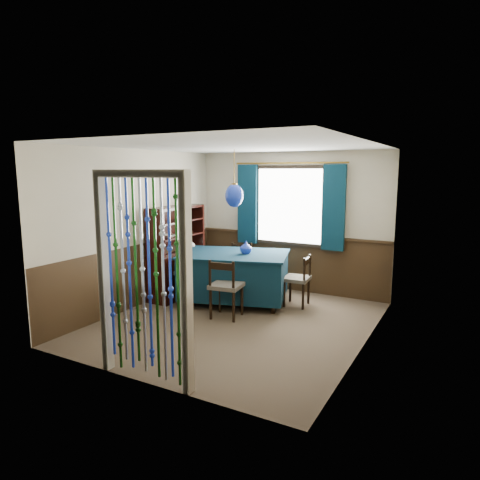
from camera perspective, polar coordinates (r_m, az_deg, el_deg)
The scene contains 22 objects.
floor at distance 6.29m, azimuth -0.48°, elevation -10.94°, with size 4.00×4.00×0.00m, color brown.
ceiling at distance 5.91m, azimuth -0.52°, elevation 12.46°, with size 4.00×4.00×0.00m, color silver.
wall_back at distance 7.76m, azimuth 6.73°, elevation 2.38°, with size 3.60×3.60×0.00m, color beige.
wall_front at distance 4.37m, azimuth -13.44°, elevation -3.16°, with size 3.60×3.60×0.00m, color beige.
wall_left at distance 7.02m, azimuth -13.44°, elevation 1.47°, with size 4.00×4.00×0.00m, color beige.
wall_right at distance 5.34m, azimuth 16.61°, elevation -1.05°, with size 4.00×4.00×0.00m, color beige.
wainscot_back at distance 7.87m, azimuth 6.58°, elevation -3.06°, with size 3.60×3.60×0.00m, color #382615.
wainscot_front at distance 4.59m, azimuth -12.95°, elevation -12.30°, with size 3.60×3.60×0.00m, color #382615.
wainscot_left at distance 7.15m, azimuth -13.13°, elevation -4.51°, with size 4.00×4.00×0.00m, color #382615.
wainscot_right at distance 5.52m, azimuth 16.10°, elevation -8.72°, with size 4.00×4.00×0.00m, color #382615.
window at distance 7.69m, azimuth 6.63°, elevation 4.56°, with size 1.32×0.12×1.42m, color black.
doorway at distance 4.45m, azimuth -12.82°, elevation -5.53°, with size 1.16×0.12×2.18m, color silver, non-canonical shape.
dining_table at distance 7.08m, azimuth -0.75°, elevation -4.59°, with size 2.00×1.65×0.83m.
chair_near at distance 6.34m, azimuth -1.93°, elevation -6.23°, with size 0.50×0.48×0.90m.
chair_far at distance 7.81m, azimuth 0.12°, elevation -3.43°, with size 0.54×0.53×0.86m.
chair_left at distance 7.33m, azimuth -8.30°, elevation -4.05°, with size 0.47×0.49×0.94m.
chair_right at distance 6.98m, azimuth 7.81°, elevation -5.18°, with size 0.42×0.44×0.83m.
sideboard at distance 7.52m, azimuth -8.42°, elevation -3.26°, with size 0.43×1.21×1.57m.
pendant_lamp at distance 6.89m, azimuth -0.77°, elevation 5.95°, with size 0.30×0.30×0.91m.
vase_table at distance 6.95m, azimuth 0.78°, elevation -1.06°, with size 0.18×0.18×0.19m, color #162E9D.
bowl_shelf at distance 7.17m, azimuth -9.47°, elevation 0.55°, with size 0.23×0.23×0.06m, color beige.
vase_sideboard at distance 7.68m, azimuth -6.64°, elevation -0.47°, with size 0.19×0.19×0.19m, color beige.
Camera 1 is at (2.88, -5.15, 2.17)m, focal length 32.00 mm.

